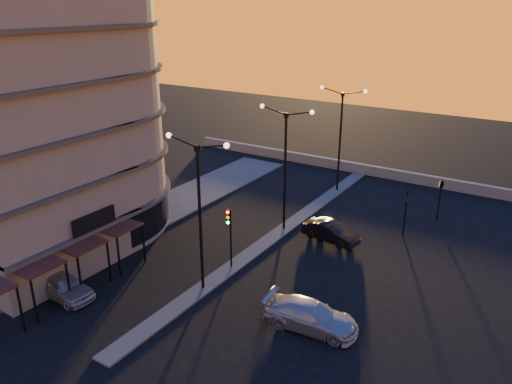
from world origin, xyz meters
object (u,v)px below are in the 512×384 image
object	(u,v)px
car_hatchback	(62,285)
car_sedan	(330,232)
car_wagon	(311,316)
streetlamp_mid	(285,160)
traffic_light_main	(229,229)

from	to	relation	value
car_hatchback	car_sedan	bearing A→B (deg)	-32.45
car_sedan	car_wagon	size ratio (longest dim) A/B	0.84
streetlamp_mid	traffic_light_main	xyz separation A→B (m)	(0.00, -7.13, -2.70)
streetlamp_mid	traffic_light_main	distance (m)	7.62
car_wagon	car_hatchback	bearing A→B (deg)	104.96
streetlamp_mid	traffic_light_main	bearing A→B (deg)	-90.00
traffic_light_main	car_hatchback	bearing A→B (deg)	-129.19
streetlamp_mid	car_sedan	xyz separation A→B (m)	(3.77, 0.21, -4.88)
car_hatchback	car_sedan	distance (m)	18.44
traffic_light_main	car_wagon	world-z (taller)	traffic_light_main
car_hatchback	car_sedan	xyz separation A→B (m)	(10.27, 15.32, -0.04)
streetlamp_mid	car_hatchback	size ratio (longest dim) A/B	2.16
traffic_light_main	streetlamp_mid	bearing A→B (deg)	90.00
streetlamp_mid	car_wagon	size ratio (longest dim) A/B	1.85
traffic_light_main	car_sedan	size ratio (longest dim) A/B	0.99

